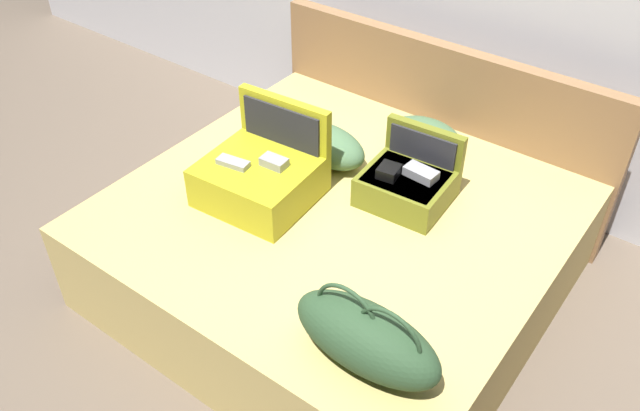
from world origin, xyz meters
TOP-DOWN VIEW (x-y plane):
  - ground_plane at (0.00, 0.00)m, footprint 12.00×12.00m
  - bed at (0.00, 0.40)m, footprint 1.95×1.83m
  - headboard at (0.00, 1.35)m, footprint 1.99×0.08m
  - hard_case_large at (-0.33, 0.26)m, footprint 0.52×0.50m
  - hard_case_medium at (0.22, 0.64)m, footprint 0.41×0.38m
  - duffel_bag at (0.58, -0.25)m, footprint 0.59×0.26m
  - pillow_near_headboard at (0.07, 1.06)m, footprint 0.40×0.28m
  - pillow_center_head at (-0.26, 0.67)m, footprint 0.47×0.29m

SIDE VIEW (x-z plane):
  - ground_plane at x=0.00m, z-range 0.00..0.00m
  - bed at x=0.00m, z-range 0.00..0.49m
  - headboard at x=0.00m, z-range 0.00..0.94m
  - pillow_near_headboard at x=0.07m, z-range 0.49..0.64m
  - pillow_center_head at x=-0.26m, z-range 0.49..0.68m
  - hard_case_medium at x=0.22m, z-range 0.43..0.75m
  - duffel_bag at x=0.58m, z-range 0.46..0.77m
  - hard_case_large at x=-0.33m, z-range 0.41..0.83m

